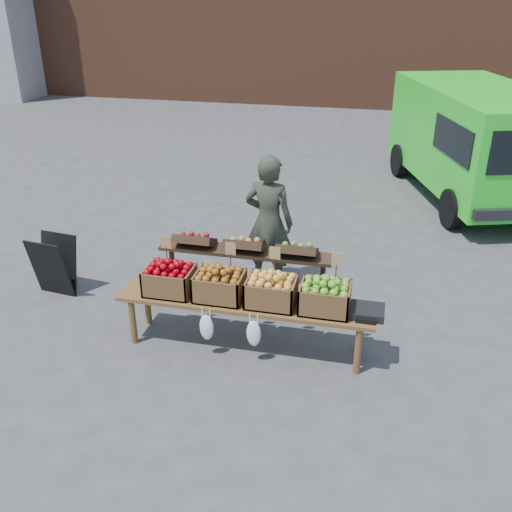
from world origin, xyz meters
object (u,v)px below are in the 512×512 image
(delivery_van, at_px, (475,145))
(vendor, at_px, (269,222))
(crate_red_apples, at_px, (271,292))
(weighing_scale, at_px, (367,311))
(crate_russet_pears, at_px, (219,286))
(crate_golden_apples, at_px, (170,280))
(crate_green_apples, at_px, (325,298))
(display_bench, at_px, (245,324))
(chalkboard_sign, at_px, (54,266))
(back_table, at_px, (245,272))

(delivery_van, xyz_separation_m, vendor, (-2.86, -4.04, -0.11))
(delivery_van, relative_size, crate_red_apples, 8.67)
(weighing_scale, bearing_deg, vendor, 131.89)
(crate_russet_pears, bearing_deg, crate_golden_apples, 180.00)
(crate_green_apples, bearing_deg, display_bench, 180.00)
(chalkboard_sign, height_order, crate_red_apples, crate_red_apples)
(vendor, relative_size, weighing_scale, 5.06)
(vendor, xyz_separation_m, crate_golden_apples, (-0.77, -1.46, -0.15))
(crate_red_apples, xyz_separation_m, weighing_scale, (0.97, 0.00, -0.10))
(delivery_van, distance_m, crate_green_apples, 5.84)
(chalkboard_sign, bearing_deg, back_table, 9.94)
(vendor, relative_size, crate_red_apples, 3.44)
(display_bench, xyz_separation_m, crate_golden_apples, (-0.82, 0.00, 0.42))
(back_table, distance_m, display_bench, 0.78)
(delivery_van, xyz_separation_m, crate_red_apples, (-2.53, -5.49, -0.26))
(weighing_scale, bearing_deg, crate_golden_apples, 180.00)
(crate_red_apples, bearing_deg, vendor, 102.84)
(vendor, height_order, crate_red_apples, vendor)
(back_table, bearing_deg, chalkboard_sign, -177.16)
(crate_golden_apples, height_order, crate_green_apples, same)
(back_table, distance_m, weighing_scale, 1.60)
(vendor, height_order, chalkboard_sign, vendor)
(crate_red_apples, relative_size, weighing_scale, 1.47)
(display_bench, height_order, weighing_scale, weighing_scale)
(display_bench, height_order, crate_red_apples, crate_red_apples)
(display_bench, bearing_deg, crate_golden_apples, 180.00)
(delivery_van, distance_m, weighing_scale, 5.72)
(crate_green_apples, relative_size, weighing_scale, 1.47)
(display_bench, relative_size, crate_green_apples, 5.40)
(vendor, xyz_separation_m, back_table, (-0.12, -0.74, -0.34))
(crate_russet_pears, relative_size, weighing_scale, 1.47)
(back_table, distance_m, crate_golden_apples, 0.99)
(vendor, xyz_separation_m, weighing_scale, (1.31, -1.46, -0.25))
(chalkboard_sign, relative_size, crate_russet_pears, 1.55)
(crate_green_apples, height_order, weighing_scale, crate_green_apples)
(crate_golden_apples, bearing_deg, weighing_scale, 0.00)
(crate_red_apples, bearing_deg, back_table, 122.17)
(display_bench, bearing_deg, chalkboard_sign, 166.97)
(back_table, bearing_deg, display_bench, -76.12)
(crate_golden_apples, xyz_separation_m, crate_red_apples, (1.10, 0.00, 0.00))
(vendor, distance_m, crate_red_apples, 1.50)
(back_table, xyz_separation_m, weighing_scale, (1.43, -0.72, 0.09))
(display_bench, bearing_deg, crate_green_apples, 0.00)
(back_table, relative_size, display_bench, 0.78)
(delivery_van, distance_m, display_bench, 6.21)
(delivery_van, xyz_separation_m, crate_russet_pears, (-3.08, -5.49, -0.26))
(chalkboard_sign, relative_size, crate_red_apples, 1.55)
(delivery_van, xyz_separation_m, back_table, (-2.98, -4.77, -0.45))
(crate_russet_pears, bearing_deg, crate_green_apples, 0.00)
(delivery_van, relative_size, crate_russet_pears, 8.67)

